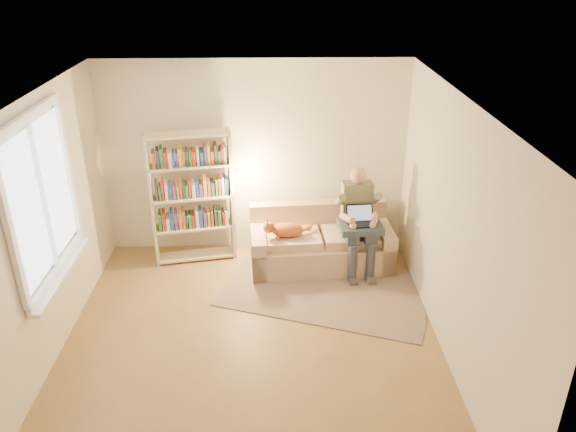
{
  "coord_description": "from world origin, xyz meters",
  "views": [
    {
      "loc": [
        0.27,
        -4.77,
        3.8
      ],
      "look_at": [
        0.41,
        1.0,
        1.05
      ],
      "focal_mm": 35.0,
      "sensor_mm": 36.0,
      "label": 1
    }
  ],
  "objects_px": {
    "sofa": "(320,245)",
    "cat": "(288,229)",
    "laptop": "(358,219)",
    "bookshelf": "(192,192)",
    "person": "(358,215)"
  },
  "relations": [
    {
      "from": "cat",
      "to": "laptop",
      "type": "bearing_deg",
      "value": -9.73
    },
    {
      "from": "laptop",
      "to": "bookshelf",
      "type": "xyz_separation_m",
      "value": [
        -2.1,
        0.42,
        0.21
      ]
    },
    {
      "from": "cat",
      "to": "laptop",
      "type": "xyz_separation_m",
      "value": [
        0.88,
        -0.09,
        0.18
      ]
    },
    {
      "from": "person",
      "to": "cat",
      "type": "relative_size",
      "value": 2.18
    },
    {
      "from": "bookshelf",
      "to": "cat",
      "type": "bearing_deg",
      "value": -25.67
    },
    {
      "from": "laptop",
      "to": "bookshelf",
      "type": "height_order",
      "value": "bookshelf"
    },
    {
      "from": "sofa",
      "to": "person",
      "type": "xyz_separation_m",
      "value": [
        0.46,
        -0.11,
        0.48
      ]
    },
    {
      "from": "person",
      "to": "laptop",
      "type": "xyz_separation_m",
      "value": [
        -0.01,
        -0.12,
        0.01
      ]
    },
    {
      "from": "sofa",
      "to": "cat",
      "type": "xyz_separation_m",
      "value": [
        -0.43,
        -0.15,
        0.31
      ]
    },
    {
      "from": "person",
      "to": "cat",
      "type": "distance_m",
      "value": 0.91
    },
    {
      "from": "cat",
      "to": "bookshelf",
      "type": "distance_m",
      "value": 1.33
    },
    {
      "from": "laptop",
      "to": "bookshelf",
      "type": "distance_m",
      "value": 2.16
    },
    {
      "from": "sofa",
      "to": "cat",
      "type": "bearing_deg",
      "value": -165.24
    },
    {
      "from": "person",
      "to": "cat",
      "type": "bearing_deg",
      "value": 178.24
    },
    {
      "from": "sofa",
      "to": "person",
      "type": "bearing_deg",
      "value": -17.75
    }
  ]
}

